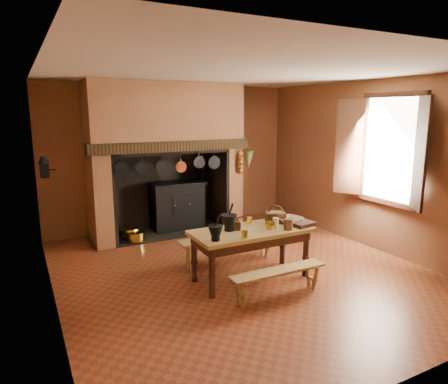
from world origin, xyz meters
name	(u,v)px	position (x,y,z in m)	size (l,w,h in m)	color
floor	(241,271)	(0.00, 0.00, 0.00)	(5.50, 5.50, 0.00)	brown
ceiling	(243,72)	(0.00, 0.00, 2.80)	(5.50, 5.50, 0.00)	silver
back_wall	(173,157)	(0.00, 2.75, 1.40)	(5.00, 0.02, 2.80)	brown
wall_left	(47,193)	(-2.50, 0.00, 1.40)	(0.02, 5.50, 2.80)	brown
wall_right	(371,165)	(2.50, 0.00, 1.40)	(0.02, 5.50, 2.80)	brown
wall_front	(417,225)	(0.00, -2.75, 1.40)	(5.00, 0.02, 2.80)	brown
chimney_breast	(165,138)	(-0.30, 2.31, 1.81)	(2.95, 0.96, 2.80)	brown
iron_range	(177,205)	(-0.04, 2.45, 0.48)	(1.12, 0.55, 1.60)	black
hearth_pans	(130,234)	(-1.05, 2.22, 0.09)	(0.51, 0.62, 0.20)	gold
hanging_pans	(173,165)	(-0.34, 1.81, 1.36)	(1.92, 0.29, 0.27)	black
onion_string	(240,163)	(1.00, 1.79, 1.33)	(0.12, 0.10, 0.46)	#A7671F
herb_bunch	(249,160)	(1.18, 1.79, 1.38)	(0.20, 0.20, 0.35)	#5E6A32
window	(386,150)	(2.35, -0.40, 1.70)	(0.39, 1.75, 1.76)	white
wall_coffee_mill	(44,166)	(-2.42, 1.55, 1.52)	(0.23, 0.16, 0.31)	black
work_table	(251,237)	(-0.02, -0.29, 0.60)	(1.65, 0.73, 0.71)	#A88D4D
bench_front	(278,277)	(-0.02, -0.94, 0.27)	(1.30, 0.23, 0.37)	#A88D4D
bench_back	(229,243)	(-0.02, 0.34, 0.33)	(1.58, 0.28, 0.44)	#A88D4D
mortar_large	(229,222)	(-0.32, -0.21, 0.84)	(0.22, 0.22, 0.37)	black
mortar_small	(216,232)	(-0.66, -0.50, 0.82)	(0.19, 0.19, 0.32)	black
coffee_grinder	(236,225)	(-0.21, -0.21, 0.78)	(0.17, 0.15, 0.18)	#351C10
brass_mug_a	(245,234)	(-0.29, -0.58, 0.76)	(0.08, 0.08, 0.09)	gold
brass_mug_b	(249,220)	(0.12, -0.01, 0.76)	(0.08, 0.08, 0.09)	gold
mixing_bowl	(290,220)	(0.63, -0.29, 0.76)	(0.35, 0.35, 0.09)	beige
stoneware_crock	(288,224)	(0.41, -0.55, 0.79)	(0.12, 0.12, 0.15)	#4F331D
glass_jar	(276,223)	(0.31, -0.39, 0.79)	(0.08, 0.08, 0.15)	beige
wicker_basket	(276,217)	(0.47, -0.16, 0.80)	(0.33, 0.29, 0.26)	#462E15
wooden_tray	(303,224)	(0.70, -0.48, 0.74)	(0.33, 0.23, 0.06)	#351C10
brass_cup	(270,226)	(0.20, -0.42, 0.77)	(0.14, 0.14, 0.11)	gold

